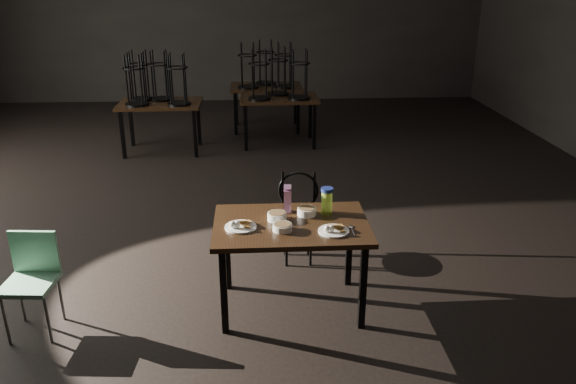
{
  "coord_description": "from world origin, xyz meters",
  "views": [
    {
      "loc": [
        0.29,
        -5.83,
        2.57
      ],
      "look_at": [
        0.56,
        -1.51,
        0.85
      ],
      "focal_mm": 35.0,
      "sensor_mm": 36.0,
      "label": 1
    }
  ],
  "objects": [
    {
      "name": "bowl_near",
      "position": [
        0.45,
        -1.84,
        0.78
      ],
      "size": [
        0.15,
        0.15,
        0.06
      ],
      "color": "white",
      "rests_on": "main_table"
    },
    {
      "name": "juice_carton",
      "position": [
        0.54,
        -1.69,
        0.86
      ],
      "size": [
        0.06,
        0.06,
        0.24
      ],
      "color": "#881870",
      "rests_on": "main_table"
    },
    {
      "name": "bentwood_chair",
      "position": [
        0.68,
        -1.05,
        0.49
      ],
      "size": [
        0.41,
        0.4,
        0.83
      ],
      "rotation": [
        0.0,
        0.0,
        -0.1
      ],
      "color": "black",
      "rests_on": "ground"
    },
    {
      "name": "school_chair",
      "position": [
        -1.39,
        -2.07,
        0.46
      ],
      "size": [
        0.39,
        0.39,
        0.77
      ],
      "rotation": [
        0.0,
        0.0,
        -0.08
      ],
      "color": "#6DAA87",
      "rests_on": "ground"
    },
    {
      "name": "plate_right",
      "position": [
        0.86,
        -2.08,
        0.77
      ],
      "size": [
        0.23,
        0.23,
        0.08
      ],
      "color": "white",
      "rests_on": "main_table"
    },
    {
      "name": "bg_table_left",
      "position": [
        -1.12,
        2.44,
        0.8
      ],
      "size": [
        1.2,
        0.8,
        1.48
      ],
      "color": "black",
      "rests_on": "ground"
    },
    {
      "name": "plate_left",
      "position": [
        0.17,
        -1.97,
        0.77
      ],
      "size": [
        0.24,
        0.24,
        0.08
      ],
      "color": "white",
      "rests_on": "main_table"
    },
    {
      "name": "bowl_big",
      "position": [
        0.48,
        -2.03,
        0.78
      ],
      "size": [
        0.15,
        0.15,
        0.05
      ],
      "color": "white",
      "rests_on": "main_table"
    },
    {
      "name": "bg_table_far",
      "position": [
        0.5,
        3.61,
        0.78
      ],
      "size": [
        1.2,
        0.8,
        1.48
      ],
      "color": "black",
      "rests_on": "ground"
    },
    {
      "name": "water_bottle",
      "position": [
        0.86,
        -1.73,
        0.86
      ],
      "size": [
        0.11,
        0.11,
        0.22
      ],
      "color": "#A8DA40",
      "rests_on": "main_table"
    },
    {
      "name": "bowl_far",
      "position": [
        0.69,
        -1.76,
        0.78
      ],
      "size": [
        0.15,
        0.15,
        0.06
      ],
      "color": "white",
      "rests_on": "main_table"
    },
    {
      "name": "spoon",
      "position": [
        1.01,
        -2.02,
        0.75
      ],
      "size": [
        0.04,
        0.18,
        0.01
      ],
      "color": "silver",
      "rests_on": "main_table"
    },
    {
      "name": "bg_table_right",
      "position": [
        0.68,
        2.7,
        0.78
      ],
      "size": [
        1.2,
        0.8,
        1.48
      ],
      "color": "black",
      "rests_on": "ground"
    },
    {
      "name": "main_table",
      "position": [
        0.56,
        -1.91,
        0.67
      ],
      "size": [
        1.2,
        0.8,
        0.75
      ],
      "color": "black",
      "rests_on": "ground"
    }
  ]
}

